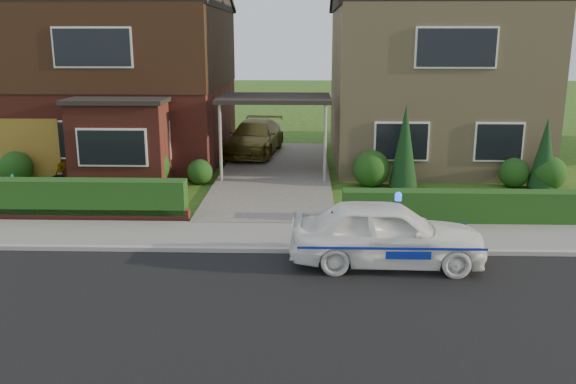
{
  "coord_description": "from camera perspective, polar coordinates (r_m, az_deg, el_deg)",
  "views": [
    {
      "loc": [
        1.11,
        -9.89,
        4.72
      ],
      "look_at": [
        0.69,
        3.5,
        1.31
      ],
      "focal_mm": 38.0,
      "sensor_mm": 36.0,
      "label": 1
    }
  ],
  "objects": [
    {
      "name": "ground",
      "position": [
        11.01,
        -4.24,
        -11.12
      ],
      "size": [
        120.0,
        120.0,
        0.0
      ],
      "primitive_type": "plane",
      "color": "#214612",
      "rests_on": "ground"
    },
    {
      "name": "road",
      "position": [
        11.01,
        -4.24,
        -11.12
      ],
      "size": [
        60.0,
        6.0,
        0.02
      ],
      "primitive_type": "cube",
      "color": "black",
      "rests_on": "ground"
    },
    {
      "name": "kerb",
      "position": [
        13.8,
        -2.94,
        -5.47
      ],
      "size": [
        60.0,
        0.16,
        0.12
      ],
      "primitive_type": "cube",
      "color": "#9E9993",
      "rests_on": "ground"
    },
    {
      "name": "sidewalk",
      "position": [
        14.79,
        -2.61,
        -4.13
      ],
      "size": [
        60.0,
        2.0,
        0.1
      ],
      "primitive_type": "cube",
      "color": "slate",
      "rests_on": "ground"
    },
    {
      "name": "driveway",
      "position": [
        21.43,
        -1.22,
        1.73
      ],
      "size": [
        3.8,
        12.0,
        0.12
      ],
      "primitive_type": "cube",
      "color": "#666059",
      "rests_on": "ground"
    },
    {
      "name": "house_left",
      "position": [
        24.79,
        -14.67,
        11.73
      ],
      "size": [
        7.5,
        9.53,
        7.25
      ],
      "color": "maroon",
      "rests_on": "ground"
    },
    {
      "name": "house_right",
      "position": [
        24.36,
        13.15,
        11.43
      ],
      "size": [
        7.5,
        8.06,
        7.25
      ],
      "color": "tan",
      "rests_on": "ground"
    },
    {
      "name": "carport_link",
      "position": [
        20.98,
        -1.26,
        8.64
      ],
      "size": [
        3.8,
        3.0,
        2.77
      ],
      "color": "black",
      "rests_on": "ground"
    },
    {
      "name": "garage_door",
      "position": [
        22.25,
        -23.16,
        3.64
      ],
      "size": [
        2.2,
        0.1,
        2.1
      ],
      "primitive_type": "cube",
      "color": "brown",
      "rests_on": "ground"
    },
    {
      "name": "dwarf_wall",
      "position": [
        17.29,
        -21.84,
        -1.99
      ],
      "size": [
        7.7,
        0.25,
        0.36
      ],
      "primitive_type": "cube",
      "color": "maroon",
      "rests_on": "ground"
    },
    {
      "name": "hedge_left",
      "position": [
        17.47,
        -21.6,
        -2.42
      ],
      "size": [
        7.5,
        0.55,
        0.9
      ],
      "primitive_type": "cube",
      "color": "#173E13",
      "rests_on": "ground"
    },
    {
      "name": "hedge_right",
      "position": [
        16.63,
        18.12,
        -2.93
      ],
      "size": [
        7.5,
        0.55,
        0.8
      ],
      "primitive_type": "cube",
      "color": "#173E13",
      "rests_on": "ground"
    },
    {
      "name": "shrub_left_far",
      "position": [
        22.04,
        -24.11,
        2.1
      ],
      "size": [
        1.08,
        1.08,
        1.08
      ],
      "primitive_type": "sphere",
      "color": "#173E13",
      "rests_on": "ground"
    },
    {
      "name": "shrub_left_mid",
      "position": [
        20.27,
        -12.86,
        2.37
      ],
      "size": [
        1.32,
        1.32,
        1.32
      ],
      "primitive_type": "sphere",
      "color": "#173E13",
      "rests_on": "ground"
    },
    {
      "name": "shrub_left_near",
      "position": [
        20.26,
        -8.23,
        1.89
      ],
      "size": [
        0.84,
        0.84,
        0.84
      ],
      "primitive_type": "sphere",
      "color": "#173E13",
      "rests_on": "ground"
    },
    {
      "name": "shrub_right_near",
      "position": [
        19.84,
        7.81,
        2.17
      ],
      "size": [
        1.2,
        1.2,
        1.2
      ],
      "primitive_type": "sphere",
      "color": "#173E13",
      "rests_on": "ground"
    },
    {
      "name": "shrub_right_mid",
      "position": [
        20.95,
        20.39,
        1.7
      ],
      "size": [
        0.96,
        0.96,
        0.96
      ],
      "primitive_type": "sphere",
      "color": "#173E13",
      "rests_on": "ground"
    },
    {
      "name": "shrub_right_far",
      "position": [
        21.0,
        23.24,
        1.63
      ],
      "size": [
        1.08,
        1.08,
        1.08
      ],
      "primitive_type": "sphere",
      "color": "#173E13",
      "rests_on": "ground"
    },
    {
      "name": "conifer_a",
      "position": [
        19.64,
        10.84,
        4.0
      ],
      "size": [
        0.9,
        0.9,
        2.6
      ],
      "primitive_type": "cone",
      "color": "black",
      "rests_on": "ground"
    },
    {
      "name": "conifer_b",
      "position": [
        20.83,
        22.88,
        3.15
      ],
      "size": [
        0.9,
        0.9,
        2.2
      ],
      "primitive_type": "cone",
      "color": "black",
      "rests_on": "ground"
    },
    {
      "name": "police_car",
      "position": [
        13.04,
        9.25,
        -3.87
      ],
      "size": [
        3.76,
        4.12,
        1.56
      ],
      "rotation": [
        0.0,
        0.0,
        1.55
      ],
      "color": "white",
      "rests_on": "ground"
    },
    {
      "name": "driveway_car",
      "position": [
        24.8,
        -3.13,
        5.12
      ],
      "size": [
        2.38,
        4.75,
        1.32
      ],
      "primitive_type": "imported",
      "rotation": [
        0.0,
        0.0,
        -0.12
      ],
      "color": "brown",
      "rests_on": "driveway"
    },
    {
      "name": "potted_plant_a",
      "position": [
        19.96,
        -24.44,
        0.4
      ],
      "size": [
        0.42,
        0.31,
        0.74
      ],
      "primitive_type": "imported",
      "rotation": [
        0.0,
        0.0,
        0.11
      ],
      "color": "gray",
      "rests_on": "ground"
    },
    {
      "name": "potted_plant_b",
      "position": [
        20.94,
        -20.59,
        1.52
      ],
      "size": [
        0.59,
        0.55,
        0.84
      ],
      "primitive_type": "imported",
      "rotation": [
        0.0,
        0.0,
        0.49
      ],
      "color": "gray",
      "rests_on": "ground"
    },
    {
      "name": "potted_plant_c",
      "position": [
        17.52,
        -18.07,
        -0.92
      ],
      "size": [
        0.46,
        0.46,
        0.67
      ],
      "primitive_type": "imported",
      "rotation": [
        0.0,
        0.0,
        1.3
      ],
      "color": "gray",
      "rests_on": "ground"
    }
  ]
}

